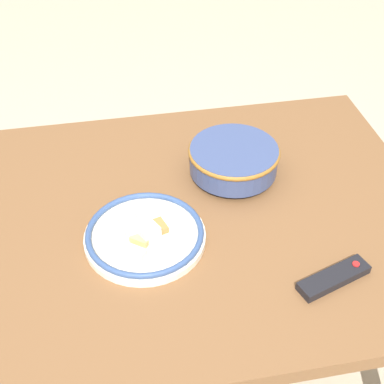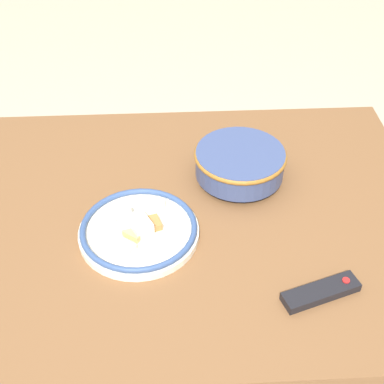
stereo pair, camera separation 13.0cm
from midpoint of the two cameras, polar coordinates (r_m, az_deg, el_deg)
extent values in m
plane|color=#B7A88E|center=(1.88, -4.23, -19.08)|extent=(8.00, 8.00, 0.00)
cube|color=brown|center=(1.31, -5.73, -3.38)|extent=(1.32, 0.91, 0.04)
cylinder|color=brown|center=(1.95, 11.22, -1.01)|extent=(0.06, 0.06, 0.69)
cylinder|color=#384775|center=(1.41, 1.76, 2.05)|extent=(0.10, 0.10, 0.02)
cylinder|color=#384775|center=(1.38, 1.80, 3.41)|extent=(0.23, 0.23, 0.07)
cylinder|color=#B75B23|center=(1.39, 1.79, 3.24)|extent=(0.20, 0.20, 0.06)
torus|color=#936023|center=(1.37, 1.82, 4.28)|extent=(0.24, 0.24, 0.01)
cylinder|color=silver|center=(1.24, -8.02, -4.96)|extent=(0.28, 0.28, 0.02)
torus|color=#334C7F|center=(1.23, -8.09, -4.44)|extent=(0.27, 0.27, 0.01)
cube|color=silver|center=(1.22, -7.98, -4.13)|extent=(0.07, 0.07, 0.03)
cube|color=#B2753D|center=(1.24, -6.69, -3.86)|extent=(0.05, 0.05, 0.02)
cube|color=silver|center=(1.23, -9.65, -3.78)|extent=(0.05, 0.07, 0.03)
cube|color=silver|center=(1.29, -6.51, -1.74)|extent=(0.04, 0.03, 0.02)
cube|color=tan|center=(1.22, -8.49, -5.06)|extent=(0.05, 0.05, 0.02)
cube|color=silver|center=(1.19, -9.19, -6.53)|extent=(0.05, 0.05, 0.02)
cube|color=black|center=(1.17, 11.84, -9.11)|extent=(0.17, 0.10, 0.02)
cylinder|color=red|center=(1.19, 14.15, -7.61)|extent=(0.02, 0.02, 0.00)
camera|label=1|loc=(0.06, -92.87, -2.49)|focal=50.00mm
camera|label=2|loc=(0.06, 87.13, 2.49)|focal=50.00mm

